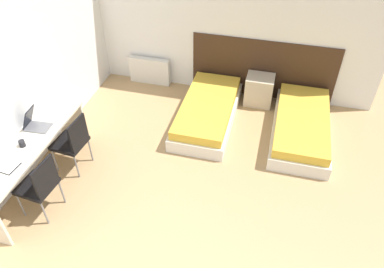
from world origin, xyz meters
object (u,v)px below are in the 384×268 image
Objects in this scene: chair_near_laptop at (73,141)px; laptop at (35,124)px; nightstand at (259,90)px; chair_near_notebook at (40,184)px; bed_near_door at (301,126)px; bed_near_window at (207,112)px.

laptop is at bearing -162.86° from chair_near_laptop.
nightstand is 0.60× the size of chair_near_notebook.
bed_near_door is at bearing -43.92° from nightstand.
bed_near_door is (1.56, 0.00, 0.00)m from bed_near_window.
chair_near_notebook is 0.92m from laptop.
bed_near_window is 1.56m from bed_near_door.
nightstand is 1.56× the size of laptop.
chair_near_laptop is at bearing 95.86° from chair_near_notebook.
bed_near_door is 3.56m from chair_near_laptop.
bed_near_window is 1.09m from nightstand.
bed_near_window is 2.73m from laptop.
chair_near_notebook is at bearing -84.58° from chair_near_laptop.
bed_near_door is 5.48× the size of laptop.
nightstand is 3.35m from chair_near_laptop.
nightstand is (-0.78, 0.75, 0.09)m from bed_near_door.
chair_near_laptop is 0.55m from laptop.
laptop is (-0.45, -0.09, 0.29)m from chair_near_laptop.
chair_near_laptop is (-3.17, -1.58, 0.33)m from bed_near_door.
bed_near_window is 2.10× the size of chair_near_notebook.
chair_near_laptop is 1.00× the size of chair_near_notebook.
bed_near_window is 5.48× the size of laptop.
bed_near_window is at bearing 180.00° from bed_near_door.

